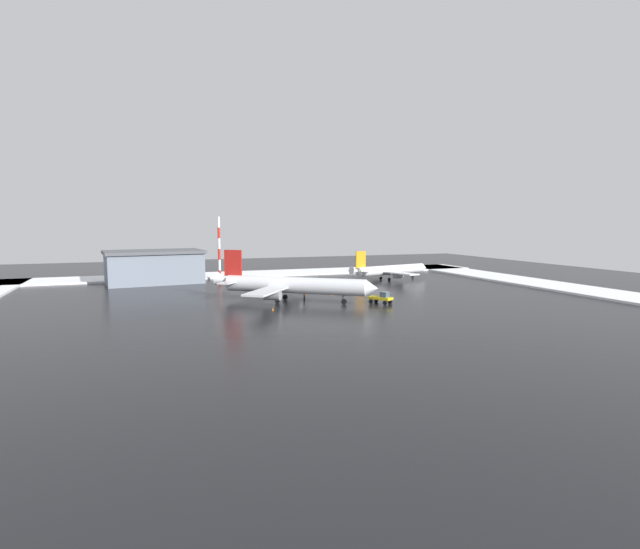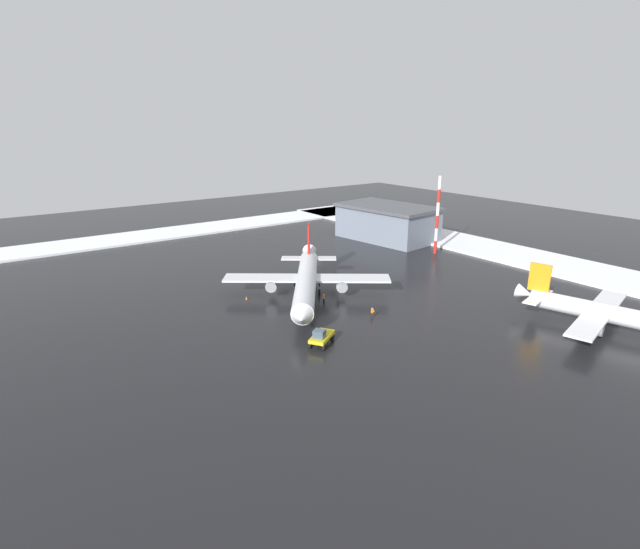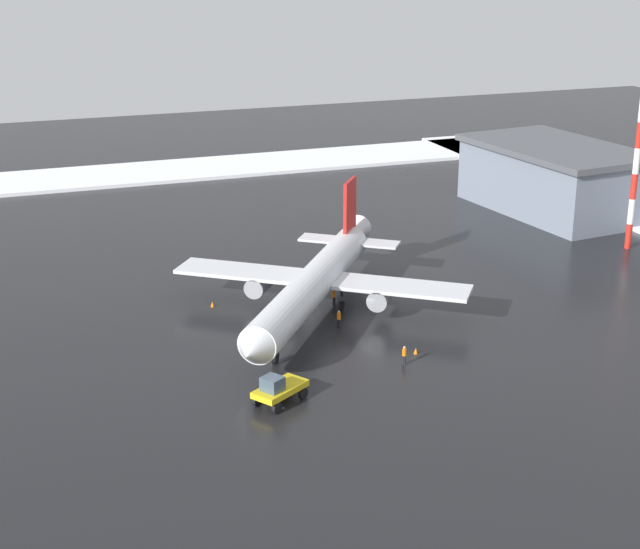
% 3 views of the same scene
% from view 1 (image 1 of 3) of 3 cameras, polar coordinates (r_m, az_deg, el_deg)
% --- Properties ---
extents(ground_plane, '(240.00, 240.00, 0.00)m').
position_cam_1_polar(ground_plane, '(107.95, -2.83, -2.68)').
color(ground_plane, black).
extents(snow_bank_far, '(152.00, 16.00, 0.52)m').
position_cam_1_polar(snow_bank_far, '(156.01, -8.29, 0.05)').
color(snow_bank_far, white).
rests_on(snow_bank_far, ground_plane).
extents(snow_bank_left, '(14.00, 116.00, 0.52)m').
position_cam_1_polar(snow_bank_left, '(142.70, 23.81, -0.96)').
color(snow_bank_left, white).
rests_on(snow_bank_left, ground_plane).
extents(airplane_parked_starboard, '(29.95, 26.25, 10.46)m').
position_cam_1_polar(airplane_parked_starboard, '(102.22, -3.35, -1.22)').
color(airplane_parked_starboard, silver).
rests_on(airplane_parked_starboard, ground_plane).
extents(airplane_far_rear, '(28.12, 23.59, 8.45)m').
position_cam_1_polar(airplane_far_rear, '(142.22, 7.96, 0.50)').
color(airplane_far_rear, white).
rests_on(airplane_far_rear, ground_plane).
extents(pushback_tug, '(4.33, 5.06, 2.50)m').
position_cam_1_polar(pushback_tug, '(100.46, 7.06, -2.63)').
color(pushback_tug, gold).
rests_on(pushback_tug, ground_plane).
extents(ground_crew_by_nose_gear, '(0.36, 0.36, 1.71)m').
position_cam_1_polar(ground_crew_by_nose_gear, '(110.16, 2.62, -1.99)').
color(ground_crew_by_nose_gear, black).
rests_on(ground_crew_by_nose_gear, ground_plane).
extents(ground_crew_mid_apron, '(0.36, 0.36, 1.71)m').
position_cam_1_polar(ground_crew_mid_apron, '(104.75, -1.81, -2.41)').
color(ground_crew_mid_apron, black).
rests_on(ground_crew_mid_apron, ground_plane).
extents(ground_crew_beside_wing, '(0.36, 0.36, 1.71)m').
position_cam_1_polar(ground_crew_beside_wing, '(104.74, -5.03, -2.43)').
color(ground_crew_beside_wing, black).
rests_on(ground_crew_beside_wing, ground_plane).
extents(antenna_mast, '(0.70, 0.70, 17.78)m').
position_cam_1_polar(antenna_mast, '(140.75, -11.45, 2.87)').
color(antenna_mast, red).
rests_on(antenna_mast, ground_plane).
extents(cargo_hangar, '(26.59, 17.84, 8.80)m').
position_cam_1_polar(cargo_hangar, '(140.48, -18.43, 0.86)').
color(cargo_hangar, slate).
rests_on(cargo_hangar, ground_plane).
extents(traffic_cone_near_nose, '(0.36, 0.36, 0.55)m').
position_cam_1_polar(traffic_cone_near_nose, '(111.37, 1.39, -2.26)').
color(traffic_cone_near_nose, orange).
rests_on(traffic_cone_near_nose, ground_plane).
extents(traffic_cone_mid_line, '(0.36, 0.36, 0.55)m').
position_cam_1_polar(traffic_cone_mid_line, '(93.05, -5.42, -3.93)').
color(traffic_cone_mid_line, orange).
rests_on(traffic_cone_mid_line, ground_plane).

